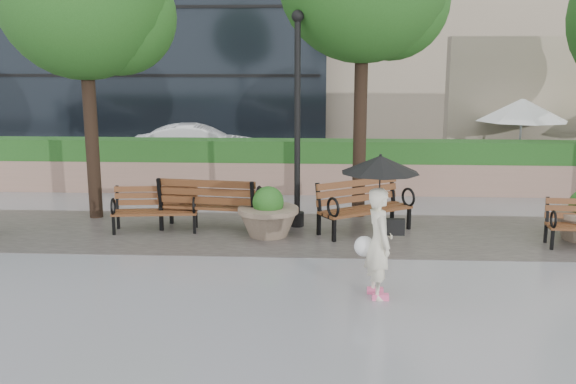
{
  "coord_description": "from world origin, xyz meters",
  "views": [
    {
      "loc": [
        0.86,
        -9.2,
        3.38
      ],
      "look_at": [
        0.28,
        1.71,
        1.1
      ],
      "focal_mm": 40.0,
      "sensor_mm": 36.0,
      "label": 1
    }
  ],
  "objects_px": {
    "pedestrian": "(379,212)",
    "bench_3": "(364,217)",
    "bench_2": "(211,214)",
    "lamppost": "(297,134)",
    "bench_1": "(156,219)",
    "car_right": "(198,146)",
    "planter_left": "(268,217)"
  },
  "relations": [
    {
      "from": "pedestrian",
      "to": "bench_3",
      "type": "bearing_deg",
      "value": -12.9
    },
    {
      "from": "bench_2",
      "to": "bench_3",
      "type": "height_order",
      "value": "bench_2"
    },
    {
      "from": "lamppost",
      "to": "pedestrian",
      "type": "distance_m",
      "value": 4.13
    },
    {
      "from": "bench_1",
      "to": "pedestrian",
      "type": "distance_m",
      "value": 5.37
    },
    {
      "from": "car_right",
      "to": "lamppost",
      "type": "bearing_deg",
      "value": -161.32
    },
    {
      "from": "lamppost",
      "to": "pedestrian",
      "type": "height_order",
      "value": "lamppost"
    },
    {
      "from": "bench_1",
      "to": "bench_2",
      "type": "xyz_separation_m",
      "value": [
        1.07,
        0.2,
        0.05
      ]
    },
    {
      "from": "bench_2",
      "to": "car_right",
      "type": "height_order",
      "value": "car_right"
    },
    {
      "from": "bench_3",
      "to": "car_right",
      "type": "relative_size",
      "value": 0.49
    },
    {
      "from": "lamppost",
      "to": "pedestrian",
      "type": "xyz_separation_m",
      "value": [
        1.31,
        -3.86,
        -0.65
      ]
    },
    {
      "from": "bench_2",
      "to": "planter_left",
      "type": "relative_size",
      "value": 1.77
    },
    {
      "from": "bench_3",
      "to": "planter_left",
      "type": "xyz_separation_m",
      "value": [
        -1.88,
        -0.38,
        0.08
      ]
    },
    {
      "from": "pedestrian",
      "to": "planter_left",
      "type": "bearing_deg",
      "value": 18.38
    },
    {
      "from": "car_right",
      "to": "pedestrian",
      "type": "distance_m",
      "value": 12.0
    },
    {
      "from": "bench_2",
      "to": "car_right",
      "type": "relative_size",
      "value": 0.51
    },
    {
      "from": "bench_1",
      "to": "car_right",
      "type": "height_order",
      "value": "car_right"
    },
    {
      "from": "bench_1",
      "to": "bench_3",
      "type": "distance_m",
      "value": 4.14
    },
    {
      "from": "car_right",
      "to": "bench_2",
      "type": "bearing_deg",
      "value": -174.14
    },
    {
      "from": "bench_2",
      "to": "bench_3",
      "type": "xyz_separation_m",
      "value": [
        3.07,
        -0.04,
        -0.01
      ]
    },
    {
      "from": "bench_1",
      "to": "pedestrian",
      "type": "bearing_deg",
      "value": -45.68
    },
    {
      "from": "bench_1",
      "to": "bench_3",
      "type": "xyz_separation_m",
      "value": [
        4.14,
        0.16,
        0.04
      ]
    },
    {
      "from": "bench_2",
      "to": "bench_3",
      "type": "relative_size",
      "value": 1.04
    },
    {
      "from": "bench_3",
      "to": "lamppost",
      "type": "xyz_separation_m",
      "value": [
        -1.35,
        0.39,
        1.6
      ]
    },
    {
      "from": "bench_2",
      "to": "bench_3",
      "type": "distance_m",
      "value": 3.07
    },
    {
      "from": "bench_3",
      "to": "car_right",
      "type": "xyz_separation_m",
      "value": [
        -4.75,
        7.54,
        0.37
      ]
    },
    {
      "from": "bench_2",
      "to": "car_right",
      "type": "distance_m",
      "value": 7.7
    },
    {
      "from": "bench_1",
      "to": "bench_2",
      "type": "distance_m",
      "value": 1.09
    },
    {
      "from": "bench_2",
      "to": "planter_left",
      "type": "distance_m",
      "value": 1.27
    },
    {
      "from": "bench_2",
      "to": "lamppost",
      "type": "relative_size",
      "value": 0.48
    },
    {
      "from": "planter_left",
      "to": "lamppost",
      "type": "relative_size",
      "value": 0.27
    },
    {
      "from": "bench_3",
      "to": "pedestrian",
      "type": "bearing_deg",
      "value": -123.31
    },
    {
      "from": "car_right",
      "to": "pedestrian",
      "type": "height_order",
      "value": "pedestrian"
    }
  ]
}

